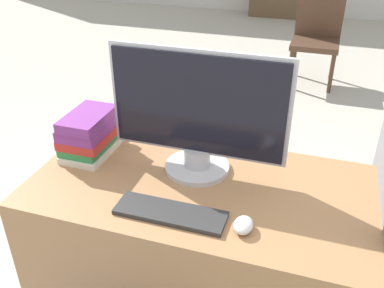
{
  "coord_description": "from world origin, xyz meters",
  "views": [
    {
      "loc": [
        0.35,
        -0.86,
        1.6
      ],
      "look_at": [
        -0.02,
        0.29,
        0.91
      ],
      "focal_mm": 40.0,
      "sensor_mm": 36.0,
      "label": 1
    }
  ],
  "objects_px": {
    "keyboard": "(170,213)",
    "mouse": "(243,225)",
    "far_chair": "(317,35)",
    "monitor": "(198,115)",
    "book_stack": "(90,133)"
  },
  "relations": [
    {
      "from": "keyboard",
      "to": "mouse",
      "type": "xyz_separation_m",
      "value": [
        0.23,
        0.0,
        0.01
      ]
    },
    {
      "from": "far_chair",
      "to": "mouse",
      "type": "bearing_deg",
      "value": -126.03
    },
    {
      "from": "monitor",
      "to": "keyboard",
      "type": "xyz_separation_m",
      "value": [
        -0.0,
        -0.28,
        -0.22
      ]
    },
    {
      "from": "keyboard",
      "to": "mouse",
      "type": "height_order",
      "value": "mouse"
    },
    {
      "from": "mouse",
      "to": "far_chair",
      "type": "distance_m",
      "value": 3.27
    },
    {
      "from": "mouse",
      "to": "book_stack",
      "type": "height_order",
      "value": "book_stack"
    },
    {
      "from": "keyboard",
      "to": "book_stack",
      "type": "bearing_deg",
      "value": 147.97
    },
    {
      "from": "monitor",
      "to": "mouse",
      "type": "xyz_separation_m",
      "value": [
        0.23,
        -0.28,
        -0.2
      ]
    },
    {
      "from": "monitor",
      "to": "keyboard",
      "type": "relative_size",
      "value": 1.78
    },
    {
      "from": "book_stack",
      "to": "far_chair",
      "type": "bearing_deg",
      "value": 76.76
    },
    {
      "from": "mouse",
      "to": "book_stack",
      "type": "xyz_separation_m",
      "value": [
        -0.66,
        0.27,
        0.06
      ]
    },
    {
      "from": "monitor",
      "to": "mouse",
      "type": "distance_m",
      "value": 0.42
    },
    {
      "from": "monitor",
      "to": "far_chair",
      "type": "height_order",
      "value": "monitor"
    },
    {
      "from": "keyboard",
      "to": "book_stack",
      "type": "relative_size",
      "value": 1.34
    },
    {
      "from": "book_stack",
      "to": "far_chair",
      "type": "xyz_separation_m",
      "value": [
        0.7,
        2.99,
        -0.35
      ]
    }
  ]
}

